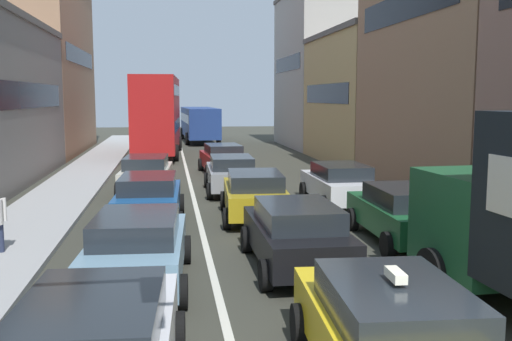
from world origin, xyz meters
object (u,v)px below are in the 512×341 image
(hatchback_centre_lane_third, at_px, (255,194))
(wagon_right_lane_far, at_px, (339,183))
(taxi_centre_lane_front, at_px, (390,332))
(sedan_centre_lane_fifth, at_px, (223,158))
(bus_far_queue_secondary, at_px, (199,121))
(sedan_centre_lane_second, at_px, (296,233))
(sedan_left_lane_third, at_px, (149,198))
(sedan_right_lane_behind_truck, at_px, (404,213))
(sedan_left_lane_fourth, at_px, (147,173))
(bus_mid_queue_primary, at_px, (158,112))
(wagon_left_lane_second, at_px, (138,247))
(coupe_centre_lane_fourth, at_px, (231,173))

(hatchback_centre_lane_third, height_order, wagon_right_lane_far, same)
(taxi_centre_lane_front, distance_m, hatchback_centre_lane_third, 10.86)
(sedan_centre_lane_fifth, height_order, bus_far_queue_secondary, bus_far_queue_secondary)
(taxi_centre_lane_front, bearing_deg, sedan_centre_lane_second, 3.48)
(sedan_left_lane_third, height_order, sedan_centre_lane_fifth, same)
(sedan_left_lane_third, xyz_separation_m, sedan_right_lane_behind_truck, (6.68, -3.30, 0.00))
(sedan_centre_lane_second, distance_m, bus_far_queue_secondary, 37.33)
(sedan_left_lane_fourth, bearing_deg, sedan_centre_lane_fifth, -30.23)
(wagon_right_lane_far, height_order, bus_mid_queue_primary, bus_mid_queue_primary)
(wagon_left_lane_second, height_order, sedan_centre_lane_fifth, same)
(taxi_centre_lane_front, relative_size, bus_far_queue_secondary, 0.42)
(sedan_centre_lane_second, distance_m, hatchback_centre_lane_third, 5.37)
(taxi_centre_lane_front, xyz_separation_m, hatchback_centre_lane_third, (-0.15, 10.86, -0.00))
(taxi_centre_lane_front, relative_size, bus_mid_queue_primary, 0.41)
(taxi_centre_lane_front, distance_m, wagon_right_lane_far, 12.97)
(taxi_centre_lane_front, distance_m, sedan_centre_lane_second, 5.48)
(hatchback_centre_lane_third, distance_m, sedan_right_lane_behind_truck, 4.90)
(sedan_centre_lane_fifth, distance_m, sedan_right_lane_behind_truck, 14.68)
(sedan_centre_lane_second, xyz_separation_m, sedan_centre_lane_fifth, (-0.13, 16.14, 0.00))
(bus_mid_queue_primary, bearing_deg, wagon_right_lane_far, -157.59)
(wagon_right_lane_far, bearing_deg, hatchback_centre_lane_third, 118.07)
(wagon_left_lane_second, bearing_deg, sedan_left_lane_third, 2.94)
(wagon_right_lane_far, distance_m, bus_far_queue_secondary, 30.41)
(bus_mid_queue_primary, distance_m, bus_far_queue_secondary, 12.28)
(taxi_centre_lane_front, height_order, coupe_centre_lane_fourth, taxi_centre_lane_front)
(sedan_right_lane_behind_truck, relative_size, wagon_right_lane_far, 1.01)
(sedan_centre_lane_second, relative_size, hatchback_centre_lane_third, 0.98)
(sedan_left_lane_third, distance_m, sedan_centre_lane_fifth, 11.45)
(coupe_centre_lane_fourth, bearing_deg, taxi_centre_lane_front, -177.15)
(sedan_left_lane_fourth, bearing_deg, bus_far_queue_secondary, -3.86)
(wagon_left_lane_second, xyz_separation_m, sedan_right_lane_behind_truck, (6.71, 2.53, 0.00))
(sedan_centre_lane_second, bearing_deg, wagon_right_lane_far, -23.60)
(sedan_centre_lane_second, distance_m, bus_mid_queue_primary, 25.85)
(wagon_right_lane_far, relative_size, bus_far_queue_secondary, 0.41)
(sedan_left_lane_third, bearing_deg, sedan_centre_lane_fifth, -14.26)
(sedan_centre_lane_second, bearing_deg, coupe_centre_lane_fourth, 2.01)
(coupe_centre_lane_fourth, distance_m, wagon_right_lane_far, 4.77)
(sedan_centre_lane_fifth, distance_m, bus_mid_queue_primary, 10.17)
(sedan_right_lane_behind_truck, bearing_deg, sedan_centre_lane_second, 120.97)
(coupe_centre_lane_fourth, relative_size, wagon_right_lane_far, 1.01)
(sedan_centre_lane_second, distance_m, sedan_left_lane_fourth, 11.49)
(bus_mid_queue_primary, bearing_deg, sedan_right_lane_behind_truck, -161.34)
(bus_mid_queue_primary, bearing_deg, coupe_centre_lane_fourth, -165.60)
(sedan_centre_lane_fifth, relative_size, sedan_right_lane_behind_truck, 1.01)
(hatchback_centre_lane_third, bearing_deg, bus_mid_queue_primary, 13.02)
(taxi_centre_lane_front, distance_m, bus_mid_queue_primary, 31.28)
(sedan_right_lane_behind_truck, distance_m, bus_far_queue_secondary, 35.64)
(sedan_centre_lane_fifth, bearing_deg, wagon_right_lane_far, -163.87)
(wagon_left_lane_second, bearing_deg, coupe_centre_lane_fourth, -12.40)
(sedan_centre_lane_second, bearing_deg, sedan_left_lane_fourth, 18.76)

